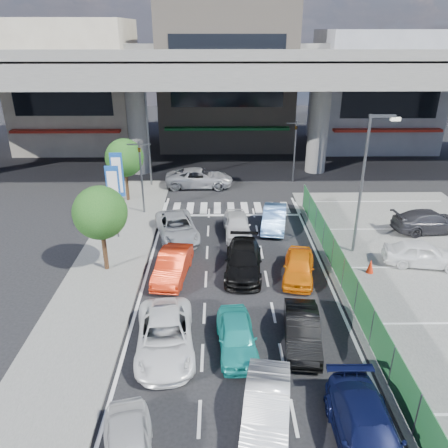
{
  "coord_description": "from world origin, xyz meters",
  "views": [
    {
      "loc": [
        -0.92,
        -16.75,
        12.01
      ],
      "look_at": [
        -0.6,
        6.09,
        1.79
      ],
      "focal_mm": 35.0,
      "sensor_mm": 36.0,
      "label": 1
    }
  ],
  "objects_px": {
    "minivan_navy_back": "(368,434)",
    "sedan_white_mid_left": "(165,336)",
    "kei_truck_front_right": "(274,218)",
    "parked_sedan_dgrey": "(430,221)",
    "wagon_silver_front_left": "(177,227)",
    "traffic_light_left": "(140,160)",
    "crossing_wagon_silver": "(199,178)",
    "hatch_white_back_mid": "(266,410)",
    "tree_near": "(100,213)",
    "signboard_near": "(114,192)",
    "tree_far": "(124,158)",
    "traffic_cone": "(370,266)",
    "traffic_light_right": "(296,136)",
    "taxi_orange_right": "(299,267)",
    "sedan_white_front_mid": "(237,225)",
    "taxi_orange_left": "(173,265)",
    "street_lamp_right": "(366,174)",
    "parked_sedan_white": "(422,254)",
    "street_lamp_left": "(150,129)",
    "hatch_black_mid_right": "(302,330)",
    "taxi_teal_mid": "(237,336)",
    "signboard_far": "(118,177)",
    "sedan_black_mid": "(243,261)"
  },
  "relations": [
    {
      "from": "parked_sedan_dgrey",
      "to": "traffic_cone",
      "type": "height_order",
      "value": "parked_sedan_dgrey"
    },
    {
      "from": "hatch_white_back_mid",
      "to": "sedan_white_mid_left",
      "type": "height_order",
      "value": "hatch_white_back_mid"
    },
    {
      "from": "parked_sedan_white",
      "to": "wagon_silver_front_left",
      "type": "bearing_deg",
      "value": 84.67
    },
    {
      "from": "tree_near",
      "to": "sedan_white_front_mid",
      "type": "distance_m",
      "value": 8.91
    },
    {
      "from": "traffic_light_right",
      "to": "parked_sedan_dgrey",
      "type": "relative_size",
      "value": 1.08
    },
    {
      "from": "traffic_light_right",
      "to": "tree_far",
      "type": "bearing_deg",
      "value": -161.31
    },
    {
      "from": "crossing_wagon_silver",
      "to": "parked_sedan_dgrey",
      "type": "relative_size",
      "value": 1.14
    },
    {
      "from": "traffic_light_right",
      "to": "wagon_silver_front_left",
      "type": "relative_size",
      "value": 1.05
    },
    {
      "from": "traffic_light_right",
      "to": "hatch_white_back_mid",
      "type": "xyz_separation_m",
      "value": [
        -4.9,
        -25.29,
        -3.25
      ]
    },
    {
      "from": "tree_far",
      "to": "kei_truck_front_right",
      "type": "bearing_deg",
      "value": -25.37
    },
    {
      "from": "taxi_orange_left",
      "to": "crossing_wagon_silver",
      "type": "distance_m",
      "value": 14.52
    },
    {
      "from": "street_lamp_right",
      "to": "hatch_white_back_mid",
      "type": "relative_size",
      "value": 1.91
    },
    {
      "from": "street_lamp_left",
      "to": "signboard_far",
      "type": "xyz_separation_m",
      "value": [
        -1.27,
        -7.01,
        -1.71
      ]
    },
    {
      "from": "tree_near",
      "to": "minivan_navy_back",
      "type": "relative_size",
      "value": 1.01
    },
    {
      "from": "street_lamp_right",
      "to": "signboard_far",
      "type": "height_order",
      "value": "street_lamp_right"
    },
    {
      "from": "signboard_far",
      "to": "parked_sedan_white",
      "type": "bearing_deg",
      "value": -20.6
    },
    {
      "from": "taxi_orange_left",
      "to": "parked_sedan_dgrey",
      "type": "bearing_deg",
      "value": 26.12
    },
    {
      "from": "signboard_near",
      "to": "tree_far",
      "type": "distance_m",
      "value": 6.54
    },
    {
      "from": "street_lamp_left",
      "to": "crossing_wagon_silver",
      "type": "relative_size",
      "value": 1.45
    },
    {
      "from": "tree_far",
      "to": "kei_truck_front_right",
      "type": "xyz_separation_m",
      "value": [
        10.55,
        -5.0,
        -2.7
      ]
    },
    {
      "from": "street_lamp_right",
      "to": "wagon_silver_front_left",
      "type": "xyz_separation_m",
      "value": [
        -10.69,
        2.06,
        -4.08
      ]
    },
    {
      "from": "street_lamp_left",
      "to": "hatch_white_back_mid",
      "type": "height_order",
      "value": "street_lamp_left"
    },
    {
      "from": "kei_truck_front_right",
      "to": "parked_sedan_dgrey",
      "type": "distance_m",
      "value": 9.94
    },
    {
      "from": "sedan_white_mid_left",
      "to": "wagon_silver_front_left",
      "type": "xyz_separation_m",
      "value": [
        -0.41,
        10.56,
        0.0
      ]
    },
    {
      "from": "taxi_orange_right",
      "to": "traffic_cone",
      "type": "relative_size",
      "value": 5.03
    },
    {
      "from": "sedan_white_mid_left",
      "to": "tree_far",
      "type": "bearing_deg",
      "value": 99.56
    },
    {
      "from": "signboard_near",
      "to": "kei_truck_front_right",
      "type": "distance_m",
      "value": 10.33
    },
    {
      "from": "parked_sedan_white",
      "to": "taxi_orange_right",
      "type": "bearing_deg",
      "value": 109.61
    },
    {
      "from": "traffic_light_left",
      "to": "crossing_wagon_silver",
      "type": "xyz_separation_m",
      "value": [
        3.71,
        5.77,
        -3.17
      ]
    },
    {
      "from": "traffic_cone",
      "to": "tree_far",
      "type": "bearing_deg",
      "value": 143.66
    },
    {
      "from": "signboard_far",
      "to": "traffic_cone",
      "type": "xyz_separation_m",
      "value": [
        14.79,
        -7.52,
        -2.62
      ]
    },
    {
      "from": "sedan_black_mid",
      "to": "traffic_cone",
      "type": "relative_size",
      "value": 6.19
    },
    {
      "from": "wagon_silver_front_left",
      "to": "sedan_white_front_mid",
      "type": "xyz_separation_m",
      "value": [
        3.77,
        0.35,
        0.0
      ]
    },
    {
      "from": "parked_sedan_white",
      "to": "traffic_light_left",
      "type": "bearing_deg",
      "value": 74.89
    },
    {
      "from": "street_lamp_left",
      "to": "parked_sedan_white",
      "type": "height_order",
      "value": "street_lamp_left"
    },
    {
      "from": "hatch_white_back_mid",
      "to": "wagon_silver_front_left",
      "type": "relative_size",
      "value": 0.84
    },
    {
      "from": "sedan_white_mid_left",
      "to": "kei_truck_front_right",
      "type": "distance_m",
      "value": 13.34
    },
    {
      "from": "kei_truck_front_right",
      "to": "signboard_near",
      "type": "bearing_deg",
      "value": -161.52
    },
    {
      "from": "minivan_navy_back",
      "to": "sedan_white_mid_left",
      "type": "xyz_separation_m",
      "value": [
        -6.72,
        4.78,
        -0.0
      ]
    },
    {
      "from": "tree_near",
      "to": "crossing_wagon_silver",
      "type": "bearing_deg",
      "value": 71.87
    },
    {
      "from": "parked_sedan_dgrey",
      "to": "hatch_black_mid_right",
      "type": "bearing_deg",
      "value": 130.79
    },
    {
      "from": "hatch_black_mid_right",
      "to": "hatch_white_back_mid",
      "type": "bearing_deg",
      "value": -108.59
    },
    {
      "from": "taxi_teal_mid",
      "to": "sedan_white_front_mid",
      "type": "xyz_separation_m",
      "value": [
        0.46,
        10.89,
        0.05
      ]
    },
    {
      "from": "hatch_white_back_mid",
      "to": "kei_truck_front_right",
      "type": "xyz_separation_m",
      "value": [
        2.14,
        15.79,
        0.0
      ]
    },
    {
      "from": "traffic_light_right",
      "to": "taxi_orange_left",
      "type": "bearing_deg",
      "value": -119.32
    },
    {
      "from": "traffic_cone",
      "to": "parked_sedan_white",
      "type": "bearing_deg",
      "value": 14.79
    },
    {
      "from": "taxi_orange_right",
      "to": "sedan_white_front_mid",
      "type": "distance_m",
      "value": 6.1
    },
    {
      "from": "sedan_white_front_mid",
      "to": "crossing_wagon_silver",
      "type": "distance_m",
      "value": 9.75
    },
    {
      "from": "taxi_orange_left",
      "to": "sedan_black_mid",
      "type": "height_order",
      "value": "taxi_orange_left"
    },
    {
      "from": "hatch_black_mid_right",
      "to": "parked_sedan_dgrey",
      "type": "xyz_separation_m",
      "value": [
        10.14,
        10.8,
        0.11
      ]
    }
  ]
}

